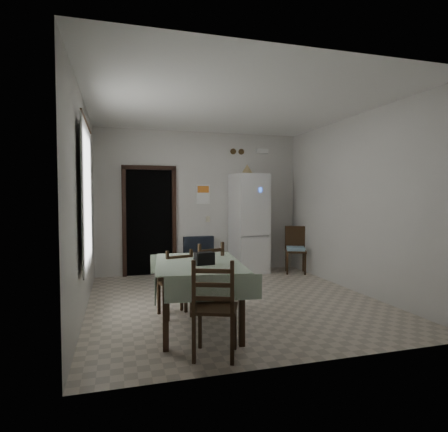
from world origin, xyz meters
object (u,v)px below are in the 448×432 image
dining_table (198,295)px  dining_chair_far_left (175,282)px  navy_seat (201,256)px  dining_chair_far_right (204,278)px  corner_chair (296,250)px  dining_chair_near_head (215,307)px  fridge (249,223)px

dining_table → dining_chair_far_left: bearing=118.4°
navy_seat → dining_chair_far_right: 2.49m
corner_chair → dining_chair_near_head: (-2.61, -3.45, 0.01)m
navy_seat → corner_chair: (1.91, -0.34, 0.10)m
corner_chair → dining_chair_far_right: size_ratio=0.99×
fridge → dining_chair_far_left: bearing=-135.7°
navy_seat → dining_chair_far_right: size_ratio=0.78×
dining_chair_near_head → corner_chair: bearing=-105.5°
dining_table → dining_chair_far_right: bearing=76.3°
navy_seat → dining_chair_far_right: bearing=-105.6°
dining_chair_far_right → dining_table: bearing=50.4°
corner_chair → dining_chair_near_head: bearing=-105.2°
dining_chair_far_left → dining_chair_far_right: (0.39, -0.01, 0.04)m
navy_seat → dining_chair_far_right: (-0.50, -2.44, 0.10)m
corner_chair → dining_chair_far_right: 3.19m
navy_seat → dining_table: 3.01m
dining_chair_far_right → dining_chair_near_head: dining_chair_near_head is taller
navy_seat → dining_chair_far_left: (-0.89, -2.42, 0.07)m
dining_chair_far_left → dining_chair_far_right: 0.39m
dining_chair_far_right → fridge: bearing=-141.1°
dining_table → corner_chair: bearing=51.6°
navy_seat → dining_chair_near_head: bearing=-104.4°
navy_seat → dining_table: bearing=-107.1°
dining_table → dining_chair_far_right: size_ratio=1.56×
fridge → navy_seat: fridge is taller
fridge → dining_chair_far_left: 3.13m
navy_seat → dining_chair_near_head: (-0.70, -3.79, 0.11)m
corner_chair → navy_seat: bearing=-168.2°
corner_chair → dining_chair_near_head: size_ratio=0.98×
dining_table → dining_chair_far_right: (0.18, 0.50, 0.09)m
fridge → dining_chair_near_head: fridge is taller
navy_seat → dining_chair_near_head: size_ratio=0.78×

